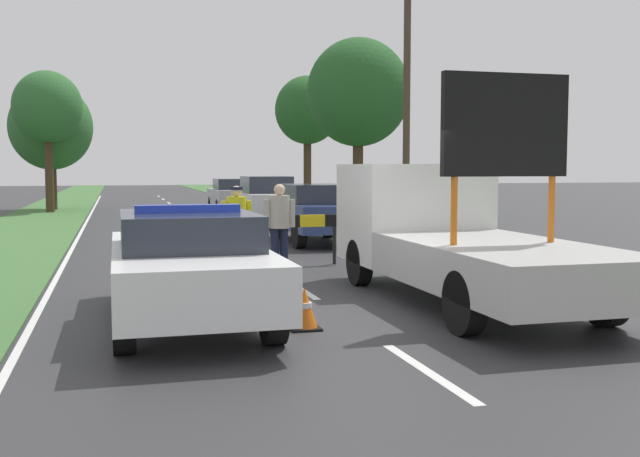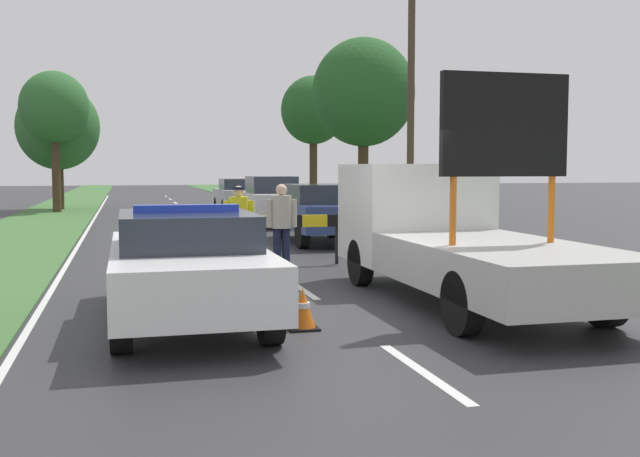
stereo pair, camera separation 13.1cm
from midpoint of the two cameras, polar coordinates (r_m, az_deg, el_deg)
name	(u,v)px [view 2 (the right image)]	position (r m, az deg, el deg)	size (l,w,h in m)	color
ground_plane	(335,312)	(10.54, 1.51, -6.38)	(160.00, 160.00, 0.00)	#333335
lane_markings	(211,227)	(25.93, -8.20, 0.14)	(8.15, 61.55, 0.01)	silver
grass_verge_left	(44,221)	(30.15, -20.14, 0.55)	(3.34, 120.00, 0.03)	#427038
grass_verge_right	(339,216)	(31.24, 1.54, 0.96)	(3.34, 120.00, 0.03)	#427038
police_car	(186,263)	(9.89, -9.78, -2.64)	(1.90, 4.95, 1.55)	white
work_truck	(449,233)	(11.84, 10.12, -0.31)	(2.21, 6.31, 3.26)	white
road_barrier	(276,224)	(15.33, -3.10, 0.32)	(3.22, 0.08, 1.04)	black
police_officer	(239,220)	(14.73, -5.96, 0.63)	(0.60, 0.38, 1.67)	#191E38
pedestrian_civilian	(281,220)	(14.51, -2.69, 0.62)	(0.61, 0.39, 1.71)	#191E38
traffic_cone_near_police	(246,273)	(12.75, -5.36, -3.39)	(0.35, 0.35, 0.49)	black
traffic_cone_centre_front	(224,262)	(13.55, -7.09, -2.55)	(0.48, 0.48, 0.66)	black
traffic_cone_near_truck	(303,309)	(9.39, -0.93, -6.12)	(0.38, 0.38, 0.53)	black
queued_car_hatch_blue	(319,212)	(20.18, 0.08, 1.28)	(1.78, 4.47, 1.58)	navy
queued_car_van_white	(271,200)	(26.14, -3.63, 2.15)	(1.73, 4.19, 1.73)	silver
queued_car_sedan_silver	(241,196)	(32.68, -5.94, 2.51)	(1.94, 4.18, 1.55)	#B2B2B7
roadside_tree_near_left	(54,108)	(35.84, -19.49, 8.65)	(3.04, 3.04, 6.33)	#42301E
roadside_tree_near_right	(58,127)	(38.26, -19.24, 7.29)	(3.89, 3.89, 6.02)	#42301E
roadside_tree_mid_left	(313,111)	(36.09, -0.40, 8.94)	(3.09, 3.09, 6.40)	#42301E
roadside_tree_mid_right	(364,93)	(28.62, 3.47, 10.27)	(3.87, 3.87, 6.89)	#42301E
utility_pole	(411,92)	(21.45, 7.12, 10.27)	(1.20, 0.20, 8.04)	#473828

